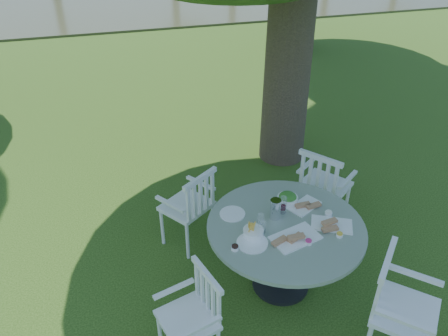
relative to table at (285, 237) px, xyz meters
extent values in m
plane|color=#1B380B|center=(-0.31, 0.76, -0.63)|extent=(140.00, 140.00, 0.00)
cylinder|color=black|center=(0.00, 0.00, -0.61)|extent=(0.56, 0.56, 0.04)
cylinder|color=black|center=(0.00, 0.00, -0.24)|extent=(0.12, 0.12, 0.69)
cylinder|color=gray|center=(0.00, 0.00, 0.12)|extent=(1.45, 1.45, 0.04)
cylinder|color=silver|center=(1.13, 0.75, -0.38)|extent=(0.04, 0.04, 0.49)
cylinder|color=silver|center=(0.87, 1.10, -0.38)|extent=(0.04, 0.04, 0.49)
cylinder|color=silver|center=(0.81, 0.52, -0.38)|extent=(0.04, 0.04, 0.49)
cylinder|color=silver|center=(0.55, 0.87, -0.38)|extent=(0.04, 0.04, 0.49)
cube|color=silver|center=(0.84, 0.81, -0.12)|extent=(0.67, 0.68, 0.04)
cube|color=silver|center=(0.66, 0.68, 0.11)|extent=(0.33, 0.43, 0.50)
cylinder|color=silver|center=(-0.69, 1.17, -0.40)|extent=(0.04, 0.04, 0.47)
cylinder|color=silver|center=(-1.03, 0.93, -0.40)|extent=(0.04, 0.04, 0.47)
cylinder|color=silver|center=(-0.47, 0.87, -0.40)|extent=(0.04, 0.04, 0.47)
cylinder|color=silver|center=(-0.81, 0.62, -0.40)|extent=(0.04, 0.04, 0.47)
cube|color=silver|center=(-0.75, 0.90, -0.14)|extent=(0.64, 0.63, 0.04)
cube|color=silver|center=(-0.63, 0.73, 0.08)|extent=(0.41, 0.31, 0.48)
cylinder|color=silver|center=(-1.26, -0.39, -0.42)|extent=(0.03, 0.03, 0.43)
cylinder|color=silver|center=(-0.93, -0.29, -0.42)|extent=(0.03, 0.03, 0.43)
cube|color=silver|center=(-1.04, -0.52, -0.18)|extent=(0.51, 0.53, 0.04)
cube|color=silver|center=(-0.86, -0.47, 0.02)|extent=(0.16, 0.43, 0.44)
cylinder|color=silver|center=(0.92, -0.97, -0.38)|extent=(0.04, 0.04, 0.50)
cylinder|color=silver|center=(0.63, -0.69, -0.38)|extent=(0.04, 0.04, 0.50)
cube|color=silver|center=(0.62, -0.99, -0.10)|extent=(0.70, 0.70, 0.04)
cube|color=silver|center=(0.46, -0.83, 0.13)|extent=(0.39, 0.40, 0.52)
cube|color=white|center=(0.01, -0.19, 0.15)|extent=(0.47, 0.35, 0.02)
cube|color=white|center=(0.40, -0.12, 0.15)|extent=(0.42, 0.36, 0.01)
cube|color=white|center=(0.28, 0.21, 0.15)|extent=(0.37, 0.31, 0.01)
cylinder|color=white|center=(-0.38, -0.15, 0.15)|extent=(0.27, 0.27, 0.01)
cylinder|color=white|center=(-0.42, 0.28, 0.15)|extent=(0.24, 0.24, 0.01)
cylinder|color=white|center=(-0.34, -0.06, 0.18)|extent=(0.18, 0.18, 0.07)
cylinder|color=white|center=(0.14, 0.31, 0.17)|extent=(0.20, 0.20, 0.07)
cylinder|color=silver|center=(-0.06, 0.13, 0.24)|extent=(0.10, 0.10, 0.20)
cylinder|color=white|center=(0.04, 0.18, 0.23)|extent=(0.06, 0.06, 0.18)
cylinder|color=white|center=(-0.22, 0.08, 0.19)|extent=(0.06, 0.06, 0.10)
cylinder|color=white|center=(-0.25, -0.03, 0.20)|extent=(0.07, 0.07, 0.12)
cylinder|color=white|center=(0.09, -0.28, 0.15)|extent=(0.06, 0.06, 0.03)
cylinder|color=white|center=(0.39, -0.28, 0.15)|extent=(0.06, 0.06, 0.03)
cylinder|color=white|center=(0.44, 0.02, 0.16)|extent=(0.07, 0.07, 0.03)
cylinder|color=white|center=(-0.54, -0.18, 0.16)|extent=(0.07, 0.07, 0.03)
camera|label=1|loc=(-1.39, -2.80, 2.71)|focal=35.00mm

